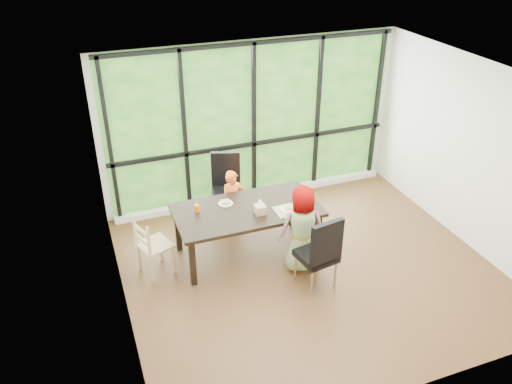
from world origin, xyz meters
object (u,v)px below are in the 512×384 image
(chair_window_leather, at_px, (226,188))
(chair_interior_leather, at_px, (317,251))
(plate_far, at_px, (226,203))
(plate_near, at_px, (289,209))
(green_cup, at_px, (310,203))
(orange_cup, at_px, (197,208))
(chair_end_beech, at_px, (155,245))
(dining_table, at_px, (247,231))
(tissue_box, at_px, (260,210))
(child_toddler, at_px, (233,202))
(white_mug, at_px, (304,193))
(child_older, at_px, (303,229))

(chair_window_leather, distance_m, chair_interior_leather, 2.10)
(chair_interior_leather, bearing_deg, plate_far, -64.49)
(plate_near, bearing_deg, green_cup, -8.68)
(plate_far, distance_m, plate_near, 0.90)
(chair_interior_leather, xyz_separation_m, orange_cup, (-1.28, 1.15, 0.26))
(chair_interior_leather, xyz_separation_m, plate_near, (-0.06, 0.77, 0.22))
(green_cup, bearing_deg, chair_end_beech, 172.71)
(chair_window_leather, distance_m, plate_near, 1.38)
(dining_table, bearing_deg, tissue_box, -54.99)
(child_toddler, xyz_separation_m, white_mug, (0.91, -0.58, 0.27))
(orange_cup, xyz_separation_m, tissue_box, (0.80, -0.35, 0.01))
(chair_end_beech, height_order, plate_far, chair_end_beech)
(chair_end_beech, relative_size, tissue_box, 6.20)
(tissue_box, bearing_deg, dining_table, 125.01)
(chair_interior_leather, relative_size, plate_near, 4.43)
(chair_interior_leather, distance_m, green_cup, 0.81)
(chair_window_leather, xyz_separation_m, tissue_box, (0.12, -1.21, 0.27))
(plate_far, bearing_deg, chair_interior_leather, -55.21)
(plate_far, bearing_deg, plate_near, -30.03)
(plate_near, xyz_separation_m, tissue_box, (-0.42, 0.04, 0.05))
(green_cup, relative_size, white_mug, 1.89)
(child_toddler, relative_size, tissue_box, 7.05)
(green_cup, bearing_deg, white_mug, 77.31)
(chair_interior_leather, distance_m, tissue_box, 0.98)
(child_older, xyz_separation_m, green_cup, (0.24, 0.32, 0.18))
(dining_table, relative_size, chair_end_beech, 2.26)
(chair_end_beech, bearing_deg, orange_cup, -95.51)
(chair_interior_leather, height_order, tissue_box, chair_interior_leather)
(chair_end_beech, xyz_separation_m, green_cup, (2.16, -0.28, 0.37))
(child_toddler, xyz_separation_m, plate_far, (-0.24, -0.40, 0.24))
(chair_end_beech, height_order, tissue_box, chair_end_beech)
(child_older, height_order, orange_cup, child_older)
(chair_interior_leather, xyz_separation_m, tissue_box, (-0.48, 0.81, 0.27))
(child_older, bearing_deg, dining_table, -33.68)
(child_toddler, height_order, tissue_box, child_toddler)
(plate_far, bearing_deg, green_cup, -24.76)
(plate_near, relative_size, orange_cup, 2.24)
(chair_interior_leather, height_order, white_mug, chair_interior_leather)
(chair_window_leather, xyz_separation_m, child_toddler, (-0.01, -0.40, -0.03))
(orange_cup, bearing_deg, white_mug, -4.09)
(child_toddler, xyz_separation_m, child_older, (0.60, -1.21, 0.12))
(chair_window_leather, bearing_deg, chair_interior_leather, -54.32)
(green_cup, xyz_separation_m, tissue_box, (-0.71, 0.08, -0.01))
(chair_end_beech, relative_size, plate_far, 4.32)
(chair_interior_leather, relative_size, white_mug, 14.85)
(child_older, height_order, plate_far, child_older)
(green_cup, height_order, tissue_box, green_cup)
(tissue_box, bearing_deg, plate_near, -5.29)
(dining_table, xyz_separation_m, plate_near, (0.54, -0.22, 0.38))
(child_toddler, distance_m, green_cup, 1.27)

